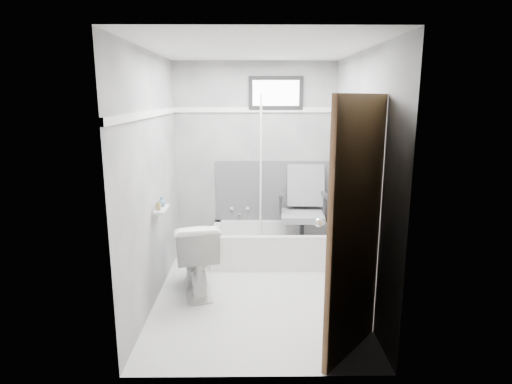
{
  "coord_description": "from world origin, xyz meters",
  "views": [
    {
      "loc": [
        -0.05,
        -4.02,
        1.98
      ],
      "look_at": [
        0.0,
        0.35,
        1.0
      ],
      "focal_mm": 30.0,
      "sensor_mm": 36.0,
      "label": 1
    }
  ],
  "objects_px": {
    "toilet": "(196,257)",
    "soap_bottle_a": "(158,205)",
    "bathtub": "(274,245)",
    "soap_bottle_b": "(161,202)",
    "door": "(403,244)",
    "office_chair": "(302,210)"
  },
  "relations": [
    {
      "from": "office_chair",
      "to": "soap_bottle_a",
      "type": "xyz_separation_m",
      "value": [
        -1.51,
        -1.03,
        0.33
      ]
    },
    {
      "from": "door",
      "to": "soap_bottle_b",
      "type": "relative_size",
      "value": 19.44
    },
    {
      "from": "office_chair",
      "to": "toilet",
      "type": "distance_m",
      "value": 1.5
    },
    {
      "from": "bathtub",
      "to": "toilet",
      "type": "xyz_separation_m",
      "value": [
        -0.85,
        -0.83,
        0.17
      ]
    },
    {
      "from": "office_chair",
      "to": "soap_bottle_b",
      "type": "relative_size",
      "value": 10.09
    },
    {
      "from": "office_chair",
      "to": "door",
      "type": "height_order",
      "value": "door"
    },
    {
      "from": "soap_bottle_b",
      "to": "bathtub",
      "type": "bearing_deg",
      "value": 35.6
    },
    {
      "from": "toilet",
      "to": "soap_bottle_b",
      "type": "distance_m",
      "value": 0.66
    },
    {
      "from": "door",
      "to": "soap_bottle_a",
      "type": "relative_size",
      "value": 21.11
    },
    {
      "from": "office_chair",
      "to": "soap_bottle_a",
      "type": "bearing_deg",
      "value": -143.0
    },
    {
      "from": "door",
      "to": "toilet",
      "type": "bearing_deg",
      "value": 139.31
    },
    {
      "from": "office_chair",
      "to": "toilet",
      "type": "bearing_deg",
      "value": -140.62
    },
    {
      "from": "bathtub",
      "to": "soap_bottle_a",
      "type": "relative_size",
      "value": 15.84
    },
    {
      "from": "bathtub",
      "to": "office_chair",
      "type": "bearing_deg",
      "value": 8.42
    },
    {
      "from": "bathtub",
      "to": "soap_bottle_b",
      "type": "bearing_deg",
      "value": -144.4
    },
    {
      "from": "office_chair",
      "to": "door",
      "type": "bearing_deg",
      "value": -76.95
    },
    {
      "from": "bathtub",
      "to": "soap_bottle_b",
      "type": "height_order",
      "value": "soap_bottle_b"
    },
    {
      "from": "toilet",
      "to": "office_chair",
      "type": "bearing_deg",
      "value": -156.11
    },
    {
      "from": "toilet",
      "to": "soap_bottle_a",
      "type": "height_order",
      "value": "soap_bottle_a"
    },
    {
      "from": "toilet",
      "to": "soap_bottle_a",
      "type": "bearing_deg",
      "value": 11.38
    },
    {
      "from": "bathtub",
      "to": "door",
      "type": "relative_size",
      "value": 0.75
    },
    {
      "from": "bathtub",
      "to": "soap_bottle_b",
      "type": "xyz_separation_m",
      "value": [
        -1.17,
        -0.84,
        0.75
      ]
    }
  ]
}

